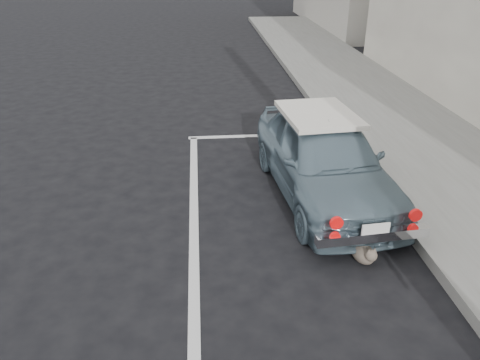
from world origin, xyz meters
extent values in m
cube|color=silver|center=(0.50, 6.50, 0.00)|extent=(3.00, 0.12, 0.01)
cube|color=silver|center=(-0.90, 3.00, 0.00)|extent=(0.12, 7.00, 0.01)
imported|color=slate|center=(0.99, 4.05, 0.60)|extent=(1.73, 3.63, 1.20)
cube|color=silver|center=(0.96, 4.40, 1.13)|extent=(1.11, 1.42, 0.07)
cube|color=silver|center=(1.14, 2.35, 0.38)|extent=(1.35, 0.24, 0.12)
cube|color=white|center=(1.14, 2.30, 0.48)|extent=(0.33, 0.05, 0.17)
cylinder|color=red|center=(0.68, 2.27, 0.62)|extent=(0.15, 0.05, 0.15)
cylinder|color=red|center=(1.61, 2.36, 0.62)|extent=(0.15, 0.05, 0.15)
cylinder|color=red|center=(0.68, 2.27, 0.44)|extent=(0.12, 0.05, 0.12)
cylinder|color=red|center=(1.61, 2.36, 0.44)|extent=(0.12, 0.05, 0.12)
ellipsoid|color=#7A6E5D|center=(1.07, 2.39, 0.12)|extent=(0.31, 0.41, 0.22)
sphere|color=#7A6E5D|center=(1.11, 2.24, 0.20)|extent=(0.14, 0.14, 0.14)
cone|color=#7A6E5D|center=(1.07, 2.23, 0.27)|extent=(0.05, 0.05, 0.05)
cone|color=#7A6E5D|center=(1.15, 2.24, 0.27)|extent=(0.05, 0.05, 0.05)
cylinder|color=#7A6E5D|center=(1.08, 2.59, 0.04)|extent=(0.17, 0.21, 0.03)
camera|label=1|loc=(-0.76, -1.95, 3.34)|focal=35.00mm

